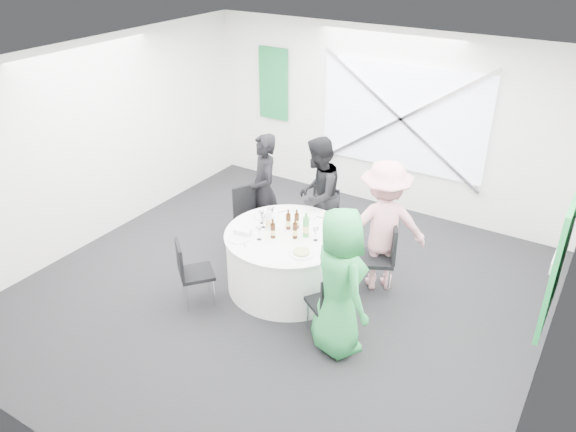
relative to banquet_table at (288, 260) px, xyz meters
The scene contains 46 objects.
floor 0.43m from the banquet_table, 90.00° to the right, with size 6.00×6.00×0.00m, color black.
ceiling 2.43m from the banquet_table, 90.00° to the right, with size 6.00×6.00×0.00m, color silver.
wall_back 2.98m from the banquet_table, 90.00° to the left, with size 6.00×6.00×0.00m, color white.
wall_front 3.36m from the banquet_table, 90.00° to the right, with size 6.00×6.00×0.00m, color white.
wall_left 3.17m from the banquet_table, behind, with size 6.00×6.00×0.00m, color white.
wall_right 3.17m from the banquet_table, ahead, with size 6.00×6.00×0.00m, color white.
window_panel 2.99m from the banquet_table, 83.80° to the left, with size 2.60×0.03×1.60m, color white.
window_brace_a 2.96m from the banquet_table, 83.71° to the left, with size 0.05×0.05×3.16m, color silver.
window_brace_b 2.96m from the banquet_table, 83.71° to the left, with size 0.05×0.05×3.16m, color silver.
green_banner 3.65m from the banquet_table, 126.03° to the left, with size 0.55×0.04×1.20m, color #156C37.
green_sign 3.08m from the banquet_table, ahead, with size 0.05×1.20×1.40m, color #178239.
banquet_table is the anchor object (origin of this frame).
chair_back 1.07m from the banquet_table, 94.99° to the left, with size 0.43×0.44×0.88m.
chair_back_left 1.08m from the banquet_table, 151.39° to the left, with size 0.57×0.57×0.92m.
chair_back_right 1.17m from the banquet_table, 26.24° to the left, with size 0.59×0.58×0.96m.
chair_front_right 1.14m from the banquet_table, 33.75° to the right, with size 0.55×0.55×0.87m.
chair_front_left 1.23m from the banquet_table, 130.03° to the right, with size 0.54×0.55×0.85m.
person_man_back_left 1.22m from the banquet_table, 138.73° to the left, with size 0.59×0.39×1.63m, color black.
person_man_back 1.12m from the banquet_table, 98.79° to the left, with size 0.80×0.44×1.64m, color black.
person_woman_pink 1.25m from the banquet_table, 33.03° to the left, with size 1.09×0.51×1.69m, color pink.
person_woman_green 1.34m from the banquet_table, 33.45° to the right, with size 0.82×0.53×1.67m, color green.
plate_back 0.64m from the banquet_table, 94.35° to the left, with size 0.28×0.28×0.01m.
plate_back_left 0.66m from the banquet_table, 157.53° to the left, with size 0.27×0.27×0.01m.
plate_back_right 0.70m from the banquet_table, 28.17° to the left, with size 0.24×0.24×0.04m.
plate_front_right 0.64m from the banquet_table, 40.25° to the right, with size 0.29×0.29×0.04m.
plate_front_left 0.72m from the banquet_table, 135.23° to the right, with size 0.26×0.26×0.01m.
napkin 0.69m from the banquet_table, 146.77° to the right, with size 0.20×0.13×0.05m, color silver.
beer_bottle_a 0.49m from the banquet_table, 120.25° to the left, with size 0.06×0.06×0.26m.
beer_bottle_b 0.51m from the banquet_table, 83.26° to the left, with size 0.06×0.06×0.26m.
beer_bottle_c 0.50m from the banquet_table, 21.07° to the right, with size 0.06×0.06×0.26m.
beer_bottle_d 0.51m from the banquet_table, 119.38° to the right, with size 0.06×0.06×0.24m.
green_water_bottle 0.55m from the banquet_table, 15.09° to the left, with size 0.08×0.08×0.31m.
clear_water_bottle 0.56m from the banquet_table, behind, with size 0.08×0.08×0.31m.
wine_glass_a 0.63m from the banquet_table, 124.84° to the right, with size 0.07×0.07×0.17m.
wine_glass_b 0.61m from the banquet_table, behind, with size 0.07×0.07×0.17m.
wine_glass_c 0.66m from the banquet_table, behind, with size 0.07×0.07×0.17m.
wine_glass_d 0.65m from the banquet_table, 152.14° to the left, with size 0.07×0.07×0.17m.
wine_glass_e 0.62m from the banquet_table, ahead, with size 0.07×0.07×0.17m.
fork_a 0.69m from the banquet_table, 17.20° to the left, with size 0.01×0.15×0.01m, color silver.
knife_a 0.69m from the banquet_table, 46.11° to the left, with size 0.01×0.15×0.01m, color silver.
fork_b 0.69m from the banquet_table, 157.91° to the right, with size 0.01×0.15×0.01m, color silver.
knife_b 0.69m from the banquet_table, 121.65° to the right, with size 0.01×0.15×0.01m, color silver.
fork_c 0.69m from the banquet_table, 128.48° to the left, with size 0.01×0.15×0.01m, color silver.
knife_c 0.69m from the banquet_table, 163.32° to the left, with size 0.01×0.15×0.01m, color silver.
fork_d 0.69m from the banquet_table, 76.79° to the left, with size 0.01×0.15×0.01m, color silver.
knife_d 0.69m from the banquet_table, 110.11° to the left, with size 0.01×0.15×0.01m, color silver.
Camera 1 is at (3.13, -4.83, 4.16)m, focal length 35.00 mm.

